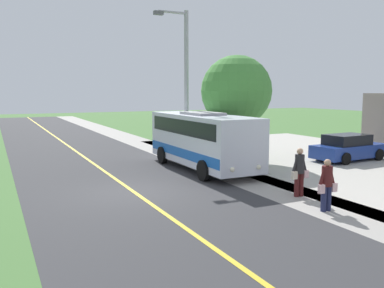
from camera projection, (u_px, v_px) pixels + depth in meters
ground_plane at (134, 192)px, 15.65m from camera, size 120.00×120.00×0.00m
road_surface at (134, 192)px, 15.65m from camera, size 8.00×100.00×0.01m
sidewalk at (248, 179)px, 17.91m from camera, size 2.40×100.00×0.01m
road_centre_line at (134, 192)px, 15.65m from camera, size 0.16×100.00×0.00m
shuttle_bus_front at (202, 138)px, 20.01m from camera, size 2.56×7.75×2.80m
pedestrian_with_bags at (327, 183)px, 13.06m from camera, size 0.72×0.34×1.68m
pedestrian_waiting at (299, 170)px, 14.89m from camera, size 0.72×0.34×1.78m
street_light_pole at (184, 79)px, 22.48m from camera, size 1.97×0.24×8.10m
parked_car_near at (348, 148)px, 22.77m from camera, size 4.52×2.27×1.45m
tree_curbside at (236, 91)px, 22.48m from camera, size 3.89×3.89×5.76m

